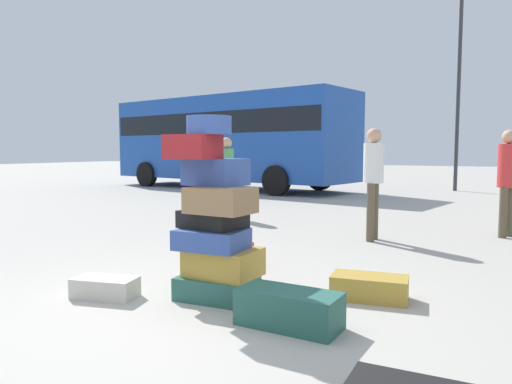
# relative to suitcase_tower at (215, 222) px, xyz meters

# --- Properties ---
(ground_plane) EXTENTS (80.00, 80.00, 0.00)m
(ground_plane) POSITION_rel_suitcase_tower_xyz_m (-0.06, -0.56, -0.71)
(ground_plane) COLOR #ADA89E
(suitcase_tower) EXTENTS (0.78, 0.66, 1.66)m
(suitcase_tower) POSITION_rel_suitcase_tower_xyz_m (0.00, 0.00, 0.00)
(suitcase_tower) COLOR #26594C
(suitcase_tower) RESTS_ON ground
(suitcase_maroon_foreground_near) EXTENTS (0.62, 0.57, 0.23)m
(suitcase_maroon_foreground_near) POSITION_rel_suitcase_tower_xyz_m (-0.55, 1.21, -0.59)
(suitcase_maroon_foreground_near) COLOR maroon
(suitcase_maroon_foreground_near) RESTS_ON ground
(suitcase_tan_foreground_far) EXTENTS (0.72, 0.44, 0.22)m
(suitcase_tan_foreground_far) POSITION_rel_suitcase_tower_xyz_m (1.27, 0.62, -0.60)
(suitcase_tan_foreground_far) COLOR #B28C33
(suitcase_tan_foreground_far) RESTS_ON ground
(suitcase_cream_white_trunk) EXTENTS (0.63, 0.41, 0.19)m
(suitcase_cream_white_trunk) POSITION_rel_suitcase_tower_xyz_m (-0.91, -0.46, -0.62)
(suitcase_cream_white_trunk) COLOR beige
(suitcase_cream_white_trunk) RESTS_ON ground
(suitcase_teal_upright_blue) EXTENTS (0.81, 0.40, 0.28)m
(suitcase_teal_upright_blue) POSITION_rel_suitcase_tower_xyz_m (0.89, -0.36, -0.57)
(suitcase_teal_upright_blue) COLOR #26594C
(suitcase_teal_upright_blue) RESTS_ON ground
(person_bearded_onlooker) EXTENTS (0.30, 0.32, 1.67)m
(person_bearded_onlooker) POSITION_rel_suitcase_tower_xyz_m (2.34, 4.74, 0.28)
(person_bearded_onlooker) COLOR brown
(person_bearded_onlooker) RESTS_ON ground
(person_tourist_with_camera) EXTENTS (0.30, 0.31, 1.60)m
(person_tourist_with_camera) POSITION_rel_suitcase_tower_xyz_m (-2.65, 4.61, 0.25)
(person_tourist_with_camera) COLOR brown
(person_tourist_with_camera) RESTS_ON ground
(person_passerby_in_red) EXTENTS (0.30, 0.34, 1.68)m
(person_passerby_in_red) POSITION_rel_suitcase_tower_xyz_m (0.56, 3.50, 0.30)
(person_passerby_in_red) COLOR brown
(person_passerby_in_red) RESTS_ON ground
(parked_bus) EXTENTS (9.42, 4.13, 3.15)m
(parked_bus) POSITION_rel_suitcase_tower_xyz_m (-6.40, 10.98, 1.12)
(parked_bus) COLOR #1E4CA5
(parked_bus) RESTS_ON ground
(lamp_post) EXTENTS (0.36, 0.36, 6.88)m
(lamp_post) POSITION_rel_suitcase_tower_xyz_m (0.80, 13.54, 3.70)
(lamp_post) COLOR #333338
(lamp_post) RESTS_ON ground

